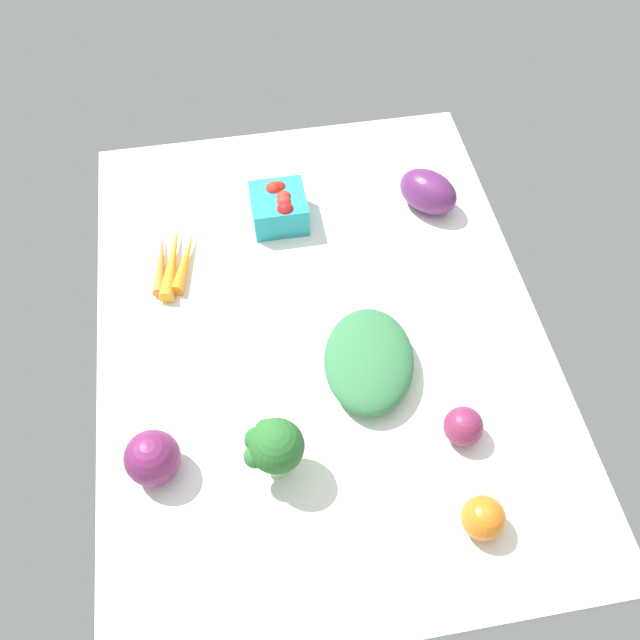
{
  "coord_description": "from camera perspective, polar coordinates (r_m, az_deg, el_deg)",
  "views": [
    {
      "loc": [
        -69.69,
        12.14,
        103.07
      ],
      "look_at": [
        0.0,
        0.0,
        4.0
      ],
      "focal_mm": 40.06,
      "sensor_mm": 36.0,
      "label": 1
    }
  ],
  "objects": [
    {
      "name": "tablecloth",
      "position": [
        1.24,
        0.0,
        -0.8
      ],
      "size": [
        104.0,
        76.0,
        2.0
      ],
      "primitive_type": "cube",
      "color": "white",
      "rests_on": "ground"
    },
    {
      "name": "eggplant",
      "position": [
        1.41,
        8.63,
        10.1
      ],
      "size": [
        14.21,
        13.93,
        7.98
      ],
      "primitive_type": "ellipsoid",
      "rotation": [
        0.0,
        0.0,
        3.88
      ],
      "color": "#5E2561",
      "rests_on": "tablecloth"
    },
    {
      "name": "berry_basket",
      "position": [
        1.37,
        -3.27,
        9.03
      ],
      "size": [
        10.23,
        10.23,
        7.53
      ],
      "color": "teal",
      "rests_on": "tablecloth"
    },
    {
      "name": "heirloom_tomato_orange",
      "position": [
        1.07,
        12.91,
        -15.15
      ],
      "size": [
        6.36,
        6.36,
        6.36
      ],
      "primitive_type": "sphere",
      "color": "orange",
      "rests_on": "tablecloth"
    },
    {
      "name": "red_onion_center",
      "position": [
        1.12,
        11.38,
        -8.33
      ],
      "size": [
        6.14,
        6.14,
        6.14
      ],
      "primitive_type": "sphere",
      "color": "#7D264C",
      "rests_on": "tablecloth"
    },
    {
      "name": "broccoli_head",
      "position": [
        1.04,
        -3.74,
        -10.04
      ],
      "size": [
        8.86,
        8.99,
        11.8
      ],
      "color": "#99C889",
      "rests_on": "tablecloth"
    },
    {
      "name": "carrot_bunch",
      "position": [
        1.33,
        -11.63,
        4.63
      ],
      "size": [
        17.55,
        9.5,
        2.82
      ],
      "color": "orange",
      "rests_on": "tablecloth"
    },
    {
      "name": "red_onion_near_basket",
      "position": [
        1.09,
        -13.24,
        -10.68
      ],
      "size": [
        8.36,
        8.36,
        8.36
      ],
      "primitive_type": "sphere",
      "color": "#702357",
      "rests_on": "tablecloth"
    },
    {
      "name": "leafy_greens_clump",
      "position": [
        1.16,
        3.93,
        -3.22
      ],
      "size": [
        22.84,
        18.48,
        6.18
      ],
      "primitive_type": "ellipsoid",
      "rotation": [
        0.0,
        0.0,
        2.93
      ],
      "color": "#347445",
      "rests_on": "tablecloth"
    }
  ]
}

